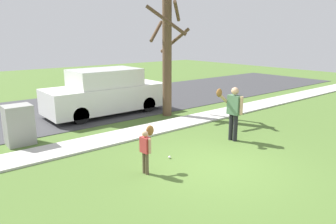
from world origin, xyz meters
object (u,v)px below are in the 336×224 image
object	(u,v)px
baseball	(169,157)
street_tree_near	(167,55)
parked_van_white	(106,93)
person_adult	(233,108)
person_child	(147,144)
utility_cabinet	(19,125)

from	to	relation	value
baseball	street_tree_near	xyz separation A→B (m)	(2.96, 3.75, 2.46)
street_tree_near	parked_van_white	xyz separation A→B (m)	(-1.83, 1.85, -1.59)
person_adult	parked_van_white	size ratio (longest dim) A/B	0.34
person_child	baseball	xyz separation A→B (m)	(0.98, 0.33, -0.68)
person_adult	utility_cabinet	bearing A→B (deg)	-40.91
person_child	utility_cabinet	size ratio (longest dim) A/B	0.92
person_child	street_tree_near	xyz separation A→B (m)	(3.94, 4.08, 1.78)
street_tree_near	person_adult	bearing A→B (deg)	-97.11
person_child	parked_van_white	size ratio (longest dim) A/B	0.22
baseball	utility_cabinet	bearing A→B (deg)	126.33
person_child	utility_cabinet	bearing A→B (deg)	109.01
person_child	baseball	bearing A→B (deg)	14.16
baseball	utility_cabinet	xyz separation A→B (m)	(-2.79, 3.79, 0.57)
baseball	utility_cabinet	size ratio (longest dim) A/B	0.06
utility_cabinet	person_adult	bearing A→B (deg)	-36.26
person_adult	street_tree_near	xyz separation A→B (m)	(0.48, 3.82, 1.45)
street_tree_near	baseball	bearing A→B (deg)	-128.25
baseball	street_tree_near	size ratio (longest dim) A/B	0.02
baseball	parked_van_white	xyz separation A→B (m)	(1.12, 5.60, 0.87)
person_adult	parked_van_white	bearing A→B (deg)	-81.18
person_adult	baseball	world-z (taller)	person_adult
person_child	street_tree_near	world-z (taller)	street_tree_near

